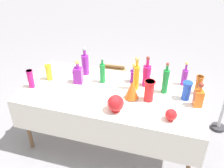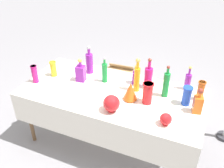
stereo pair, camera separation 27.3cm
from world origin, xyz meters
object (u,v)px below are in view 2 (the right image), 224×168
object	(u,v)px
tall_bottle_1	(105,72)
slender_vase_0	(201,90)
slender_vase_3	(53,68)
round_bowl_0	(111,103)
slender_vase_2	(35,74)
slender_vase_1	(148,93)
cardboard_box_behind_left	(119,81)
tall_bottle_3	(148,77)
square_decanter_2	(136,76)
square_decanter_0	(81,72)
fluted_vase_0	(130,91)
square_decanter_1	(198,103)
slender_vase_4	(187,95)
cardboard_box_behind_right	(107,87)
tall_bottle_2	(137,77)
tall_bottle_4	(166,84)
tall_bottle_5	(89,62)
tall_bottle_0	(188,81)
round_bowl_1	(166,119)

from	to	relation	value
tall_bottle_1	slender_vase_0	world-z (taller)	tall_bottle_1
slender_vase_3	round_bowl_0	xyz separation A→B (m)	(0.92, -0.36, -0.01)
slender_vase_2	slender_vase_1	bearing A→B (deg)	5.33
tall_bottle_1	cardboard_box_behind_left	xyz separation A→B (m)	(-0.18, 0.94, -0.70)
tall_bottle_3	square_decanter_2	bearing A→B (deg)	165.29
square_decanter_0	slender_vase_2	distance (m)	0.53
slender_vase_0	slender_vase_3	bearing A→B (deg)	-173.71
tall_bottle_3	round_bowl_0	bearing A→B (deg)	-110.87
slender_vase_3	fluted_vase_0	size ratio (longest dim) A/B	0.92
square_decanter_2	slender_vase_0	world-z (taller)	square_decanter_2
square_decanter_1	round_bowl_0	xyz separation A→B (m)	(-0.78, -0.32, -0.02)
square_decanter_2	slender_vase_4	size ratio (longest dim) A/B	1.16
slender_vase_3	fluted_vase_0	xyz separation A→B (m)	(1.03, -0.10, 0.01)
slender_vase_0	cardboard_box_behind_right	distance (m)	1.73
square_decanter_2	slender_vase_3	size ratio (longest dim) A/B	1.27
tall_bottle_2	round_bowl_0	xyz separation A→B (m)	(-0.11, -0.45, -0.08)
tall_bottle_4	slender_vase_1	distance (m)	0.24
slender_vase_0	slender_vase_4	bearing A→B (deg)	-129.83
tall_bottle_3	cardboard_box_behind_right	bearing A→B (deg)	139.99
tall_bottle_5	slender_vase_0	size ratio (longest dim) A/B	1.65
tall_bottle_0	square_decanter_1	size ratio (longest dim) A/B	1.06
square_decanter_1	cardboard_box_behind_right	bearing A→B (deg)	146.37
slender_vase_0	cardboard_box_behind_right	xyz separation A→B (m)	(-1.40, 0.70, -0.74)
tall_bottle_5	slender_vase_1	distance (m)	0.91
tall_bottle_2	slender_vase_1	distance (m)	0.25
square_decanter_2	round_bowl_1	bearing A→B (deg)	-50.21
square_decanter_1	slender_vase_3	bearing A→B (deg)	178.63
slender_vase_3	slender_vase_0	bearing A→B (deg)	6.29
tall_bottle_1	tall_bottle_5	distance (m)	0.29
cardboard_box_behind_left	tall_bottle_0	bearing A→B (deg)	-33.31
square_decanter_2	tall_bottle_5	bearing A→B (deg)	178.99
slender_vase_2	slender_vase_0	bearing A→B (deg)	12.37
slender_vase_4	cardboard_box_behind_right	distance (m)	1.70
cardboard_box_behind_right	tall_bottle_5	bearing A→B (deg)	-84.39
slender_vase_2	cardboard_box_behind_right	xyz separation A→B (m)	(0.42, 1.10, -0.73)
cardboard_box_behind_right	tall_bottle_2	bearing A→B (deg)	-47.65
tall_bottle_4	square_decanter_0	size ratio (longest dim) A/B	1.28
tall_bottle_3	slender_vase_2	size ratio (longest dim) A/B	1.72
round_bowl_0	cardboard_box_behind_left	xyz separation A→B (m)	(-0.47, 1.42, -0.66)
square_decanter_0	fluted_vase_0	world-z (taller)	square_decanter_0
square_decanter_2	slender_vase_2	distance (m)	1.18
slender_vase_4	round_bowl_1	bearing A→B (deg)	-107.10
square_decanter_0	slender_vase_3	world-z (taller)	square_decanter_0
tall_bottle_3	slender_vase_1	xyz separation A→B (m)	(0.08, -0.28, -0.01)
tall_bottle_0	tall_bottle_4	distance (m)	0.30
slender_vase_2	cardboard_box_behind_left	world-z (taller)	slender_vase_2
square_decanter_0	slender_vase_1	size ratio (longest dim) A/B	1.22
tall_bottle_5	round_bowl_0	distance (m)	0.82
tall_bottle_2	slender_vase_4	xyz separation A→B (m)	(0.55, -0.04, -0.06)
tall_bottle_2	slender_vase_3	size ratio (longest dim) A/B	2.13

